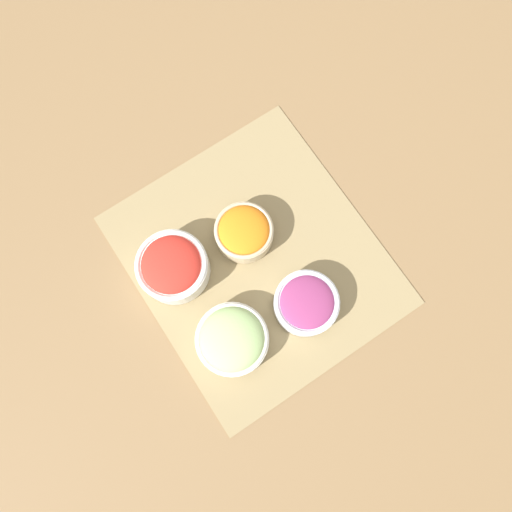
# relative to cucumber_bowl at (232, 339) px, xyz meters

# --- Properties ---
(ground_plane) EXTENTS (3.00, 3.00, 0.00)m
(ground_plane) POSITION_rel_cucumber_bowl_xyz_m (0.11, -0.12, -0.03)
(ground_plane) COLOR olive
(placemat) EXTENTS (0.50, 0.45, 0.00)m
(placemat) POSITION_rel_cucumber_bowl_xyz_m (0.11, -0.12, -0.03)
(placemat) COLOR #937F56
(placemat) RESTS_ON ground_plane
(cucumber_bowl) EXTENTS (0.13, 0.13, 0.06)m
(cucumber_bowl) POSITION_rel_cucumber_bowl_xyz_m (0.00, 0.00, 0.00)
(cucumber_bowl) COLOR silver
(cucumber_bowl) RESTS_ON placemat
(tomato_bowl) EXTENTS (0.14, 0.14, 0.07)m
(tomato_bowl) POSITION_rel_cucumber_bowl_xyz_m (0.17, 0.02, 0.01)
(tomato_bowl) COLOR white
(tomato_bowl) RESTS_ON placemat
(carrot_bowl) EXTENTS (0.11, 0.11, 0.06)m
(carrot_bowl) POSITION_rel_cucumber_bowl_xyz_m (0.16, -0.13, -0.00)
(carrot_bowl) COLOR #C6B28E
(carrot_bowl) RESTS_ON placemat
(onion_bowl) EXTENTS (0.12, 0.12, 0.05)m
(onion_bowl) POSITION_rel_cucumber_bowl_xyz_m (-0.02, -0.15, -0.00)
(onion_bowl) COLOR silver
(onion_bowl) RESTS_ON placemat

